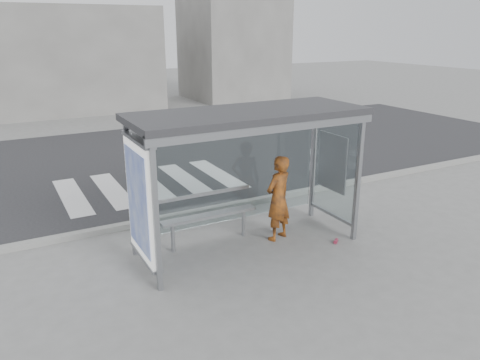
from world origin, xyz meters
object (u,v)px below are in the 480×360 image
bus_shelter (229,148)px  bench (209,215)px  person (278,198)px  soda_can (336,241)px

bus_shelter → bench: (-0.22, 0.44, -1.40)m
bus_shelter → bench: bearing=116.8°
bus_shelter → person: size_ratio=2.50×
bus_shelter → soda_can: bus_shelter is taller
bus_shelter → soda_can: 2.86m
bus_shelter → bench: size_ratio=2.21×
bus_shelter → person: bus_shelter is taller
bus_shelter → person: (1.06, -0.02, -1.13)m
bench → soda_can: bearing=-28.3°
bus_shelter → soda_can: size_ratio=32.06×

